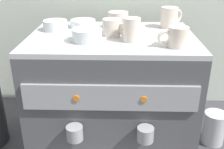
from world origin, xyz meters
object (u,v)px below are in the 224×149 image
(ceramic_bowl_1, at_px, (83,24))
(milk_pitcher, at_px, (214,128))
(ceramic_cup_4, at_px, (131,29))
(ceramic_bowl_2, at_px, (55,25))
(espresso_machine, at_px, (112,92))
(ceramic_cup_3, at_px, (119,20))
(ceramic_cup_2, at_px, (170,17))
(ceramic_bowl_0, at_px, (87,35))
(ceramic_cup_1, at_px, (114,27))
(ceramic_cup_0, at_px, (177,37))

(ceramic_bowl_1, xyz_separation_m, milk_pitcher, (0.56, -0.13, -0.41))
(ceramic_cup_4, height_order, ceramic_bowl_2, ceramic_cup_4)
(espresso_machine, height_order, ceramic_bowl_2, ceramic_bowl_2)
(ceramic_bowl_1, distance_m, milk_pitcher, 0.71)
(ceramic_bowl_2, relative_size, milk_pitcher, 0.66)
(ceramic_cup_4, bearing_deg, ceramic_cup_3, 104.92)
(ceramic_bowl_2, bearing_deg, ceramic_cup_2, 6.70)
(ceramic_cup_3, xyz_separation_m, ceramic_bowl_0, (-0.11, -0.17, -0.01))
(milk_pitcher, bearing_deg, ceramic_cup_1, 178.21)
(ceramic_cup_1, relative_size, ceramic_bowl_1, 0.90)
(ceramic_cup_3, distance_m, ceramic_cup_4, 0.17)
(ceramic_cup_0, distance_m, ceramic_bowl_1, 0.42)
(ceramic_cup_1, bearing_deg, ceramic_bowl_1, 137.42)
(ceramic_bowl_0, bearing_deg, ceramic_cup_4, 3.19)
(ceramic_cup_0, height_order, ceramic_cup_4, ceramic_cup_4)
(ceramic_cup_1, xyz_separation_m, ceramic_cup_3, (0.02, 0.10, 0.00))
(ceramic_cup_2, height_order, ceramic_bowl_1, ceramic_cup_2)
(ceramic_cup_2, xyz_separation_m, ceramic_cup_3, (-0.21, -0.03, -0.01))
(ceramic_bowl_1, xyz_separation_m, ceramic_bowl_2, (-0.10, -0.05, 0.00))
(ceramic_cup_2, relative_size, ceramic_cup_4, 0.95)
(ceramic_cup_2, bearing_deg, ceramic_bowl_1, -179.43)
(ceramic_cup_0, bearing_deg, milk_pitcher, 28.29)
(espresso_machine, height_order, ceramic_cup_3, ceramic_cup_3)
(ceramic_cup_3, height_order, milk_pitcher, ceramic_cup_3)
(ceramic_cup_4, relative_size, ceramic_bowl_0, 0.98)
(ceramic_cup_0, xyz_separation_m, milk_pitcher, (0.22, 0.12, -0.43))
(ceramic_cup_1, height_order, ceramic_bowl_1, ceramic_cup_1)
(ceramic_cup_1, height_order, ceramic_bowl_0, ceramic_cup_1)
(espresso_machine, relative_size, ceramic_cup_1, 6.64)
(ceramic_cup_3, xyz_separation_m, ceramic_bowl_2, (-0.25, -0.03, -0.02))
(ceramic_cup_0, height_order, ceramic_bowl_0, ceramic_cup_0)
(ceramic_cup_0, height_order, ceramic_cup_1, ceramic_cup_0)
(ceramic_cup_3, bearing_deg, ceramic_cup_0, -50.50)
(ceramic_bowl_1, bearing_deg, milk_pitcher, -13.40)
(ceramic_cup_0, bearing_deg, ceramic_bowl_2, 155.42)
(ceramic_cup_1, xyz_separation_m, ceramic_bowl_2, (-0.23, 0.07, -0.01))
(ceramic_cup_3, bearing_deg, ceramic_cup_4, -75.08)
(ceramic_bowl_1, relative_size, milk_pitcher, 0.72)
(ceramic_bowl_0, distance_m, milk_pitcher, 0.67)
(espresso_machine, relative_size, ceramic_cup_4, 6.08)
(ceramic_cup_0, height_order, milk_pitcher, ceramic_cup_0)
(ceramic_bowl_2, height_order, milk_pitcher, ceramic_bowl_2)
(ceramic_cup_1, xyz_separation_m, milk_pitcher, (0.43, -0.01, -0.43))
(ceramic_cup_2, distance_m, ceramic_cup_4, 0.25)
(ceramic_cup_2, distance_m, ceramic_bowl_1, 0.36)
(ceramic_cup_1, xyz_separation_m, ceramic_bowl_0, (-0.09, -0.08, -0.01))
(ceramic_cup_0, xyz_separation_m, ceramic_cup_1, (-0.21, 0.13, -0.00))
(ceramic_bowl_2, distance_m, milk_pitcher, 0.79)
(ceramic_cup_2, height_order, ceramic_bowl_0, ceramic_cup_2)
(ceramic_cup_0, bearing_deg, espresso_machine, 148.75)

